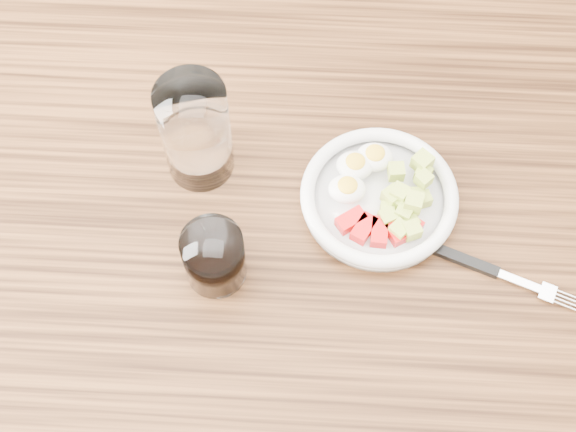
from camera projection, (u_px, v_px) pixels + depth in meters
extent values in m
plane|color=brown|center=(293.00, 392.00, 1.67)|extent=(4.00, 4.00, 0.00)
cube|color=#593418|center=(296.00, 241.00, 1.00)|extent=(1.50, 0.90, 0.04)
cylinder|color=white|center=(378.00, 201.00, 1.00)|extent=(0.19, 0.19, 0.01)
torus|color=white|center=(379.00, 196.00, 0.99)|extent=(0.20, 0.20, 0.02)
cube|color=red|center=(351.00, 220.00, 0.97)|extent=(0.04, 0.04, 0.02)
cube|color=red|center=(364.00, 229.00, 0.97)|extent=(0.03, 0.04, 0.02)
cube|color=red|center=(379.00, 232.00, 0.97)|extent=(0.02, 0.04, 0.02)
cube|color=red|center=(395.00, 230.00, 0.97)|extent=(0.04, 0.04, 0.02)
cube|color=red|center=(408.00, 223.00, 0.97)|extent=(0.04, 0.04, 0.02)
ellipsoid|color=white|center=(355.00, 165.00, 1.00)|extent=(0.05, 0.04, 0.03)
ellipsoid|color=yellow|center=(355.00, 161.00, 0.99)|extent=(0.03, 0.03, 0.01)
ellipsoid|color=white|center=(374.00, 157.00, 1.00)|extent=(0.05, 0.04, 0.03)
ellipsoid|color=yellow|center=(375.00, 153.00, 0.99)|extent=(0.03, 0.03, 0.01)
ellipsoid|color=white|center=(347.00, 189.00, 0.98)|extent=(0.05, 0.04, 0.03)
ellipsoid|color=yellow|center=(348.00, 185.00, 0.97)|extent=(0.03, 0.03, 0.01)
cube|color=#C3CF4F|center=(424.00, 199.00, 0.98)|extent=(0.02, 0.02, 0.02)
cube|color=#C3CF4F|center=(404.00, 213.00, 0.97)|extent=(0.03, 0.03, 0.02)
cube|color=#C3CF4F|center=(412.00, 230.00, 0.96)|extent=(0.02, 0.02, 0.02)
cube|color=#C3CF4F|center=(399.00, 201.00, 0.98)|extent=(0.03, 0.03, 0.02)
cube|color=#C3CF4F|center=(387.00, 210.00, 0.98)|extent=(0.02, 0.02, 0.02)
cube|color=#C3CF4F|center=(388.00, 218.00, 0.97)|extent=(0.03, 0.03, 0.02)
cube|color=#C3CF4F|center=(399.00, 193.00, 0.97)|extent=(0.03, 0.03, 0.02)
cube|color=#C3CF4F|center=(399.00, 231.00, 0.96)|extent=(0.03, 0.03, 0.02)
cube|color=#C3CF4F|center=(422.00, 162.00, 0.99)|extent=(0.03, 0.03, 0.02)
cube|color=#C3CF4F|center=(392.00, 196.00, 0.98)|extent=(0.03, 0.03, 0.02)
cube|color=#C3CF4F|center=(424.00, 179.00, 0.98)|extent=(0.02, 0.02, 0.02)
cube|color=#C3CF4F|center=(396.00, 172.00, 0.99)|extent=(0.02, 0.02, 0.02)
cube|color=#C3CF4F|center=(411.00, 222.00, 0.97)|extent=(0.02, 0.02, 0.02)
cube|color=#C3CF4F|center=(414.00, 202.00, 0.96)|extent=(0.03, 0.03, 0.02)
cube|color=#C3CF4F|center=(416.00, 197.00, 0.98)|extent=(0.02, 0.02, 0.02)
cube|color=#C3CF4F|center=(423.00, 174.00, 0.99)|extent=(0.02, 0.02, 0.02)
cube|color=black|center=(460.00, 258.00, 0.97)|extent=(0.09, 0.05, 0.01)
cube|color=silver|center=(521.00, 282.00, 0.95)|extent=(0.06, 0.03, 0.00)
cube|color=silver|center=(548.00, 293.00, 0.95)|extent=(0.03, 0.03, 0.00)
cylinder|color=silver|center=(568.00, 307.00, 0.94)|extent=(0.03, 0.01, 0.00)
cylinder|color=silver|center=(569.00, 303.00, 0.94)|extent=(0.03, 0.01, 0.00)
cylinder|color=silver|center=(570.00, 299.00, 0.94)|extent=(0.03, 0.01, 0.00)
cylinder|color=silver|center=(571.00, 296.00, 0.94)|extent=(0.03, 0.01, 0.00)
cylinder|color=white|center=(196.00, 131.00, 0.96)|extent=(0.09, 0.09, 0.15)
cylinder|color=white|center=(214.00, 257.00, 0.93)|extent=(0.07, 0.07, 0.08)
cylinder|color=black|center=(214.00, 258.00, 0.93)|extent=(0.06, 0.06, 0.07)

